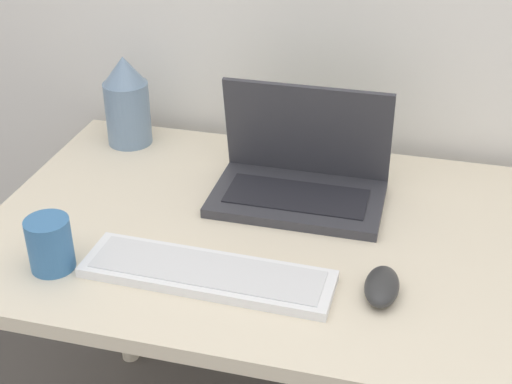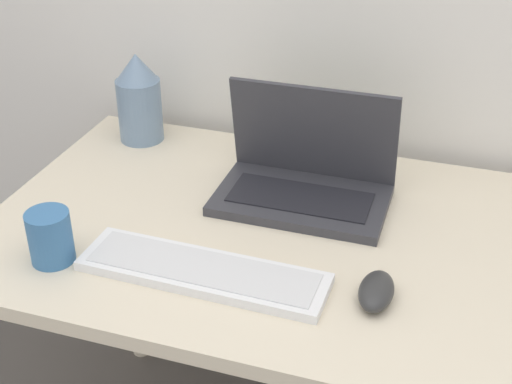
{
  "view_description": "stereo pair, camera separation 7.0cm",
  "coord_description": "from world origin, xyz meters",
  "px_view_note": "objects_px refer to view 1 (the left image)",
  "views": [
    {
      "loc": [
        0.22,
        -0.77,
        1.52
      ],
      "look_at": [
        -0.07,
        0.33,
        0.85
      ],
      "focal_mm": 50.0,
      "sensor_mm": 36.0,
      "label": 1
    },
    {
      "loc": [
        0.28,
        -0.75,
        1.52
      ],
      "look_at": [
        -0.07,
        0.33,
        0.85
      ],
      "focal_mm": 50.0,
      "sensor_mm": 36.0,
      "label": 2
    }
  ],
  "objects_px": {
    "laptop": "(301,174)",
    "mouse": "(382,286)",
    "vase": "(127,101)",
    "mug": "(50,244)",
    "keyboard": "(207,274)"
  },
  "relations": [
    {
      "from": "vase",
      "to": "mug",
      "type": "height_order",
      "value": "vase"
    },
    {
      "from": "laptop",
      "to": "mouse",
      "type": "xyz_separation_m",
      "value": [
        0.2,
        -0.29,
        -0.03
      ]
    },
    {
      "from": "vase",
      "to": "mug",
      "type": "relative_size",
      "value": 2.17
    },
    {
      "from": "laptop",
      "to": "vase",
      "type": "height_order",
      "value": "laptop"
    },
    {
      "from": "mouse",
      "to": "mug",
      "type": "bearing_deg",
      "value": -173.42
    },
    {
      "from": "mouse",
      "to": "mug",
      "type": "xyz_separation_m",
      "value": [
        -0.58,
        -0.07,
        0.03
      ]
    },
    {
      "from": "laptop",
      "to": "keyboard",
      "type": "height_order",
      "value": "laptop"
    },
    {
      "from": "keyboard",
      "to": "mug",
      "type": "distance_m",
      "value": 0.28
    },
    {
      "from": "mug",
      "to": "keyboard",
      "type": "bearing_deg",
      "value": 7.74
    },
    {
      "from": "laptop",
      "to": "vase",
      "type": "bearing_deg",
      "value": 161.86
    },
    {
      "from": "keyboard",
      "to": "mug",
      "type": "xyz_separation_m",
      "value": [
        -0.28,
        -0.04,
        0.04
      ]
    },
    {
      "from": "keyboard",
      "to": "mug",
      "type": "bearing_deg",
      "value": -172.26
    },
    {
      "from": "mouse",
      "to": "vase",
      "type": "distance_m",
      "value": 0.78
    },
    {
      "from": "vase",
      "to": "keyboard",
      "type": "bearing_deg",
      "value": -53.61
    },
    {
      "from": "laptop",
      "to": "mug",
      "type": "xyz_separation_m",
      "value": [
        -0.38,
        -0.36,
        -0.0
      ]
    }
  ]
}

